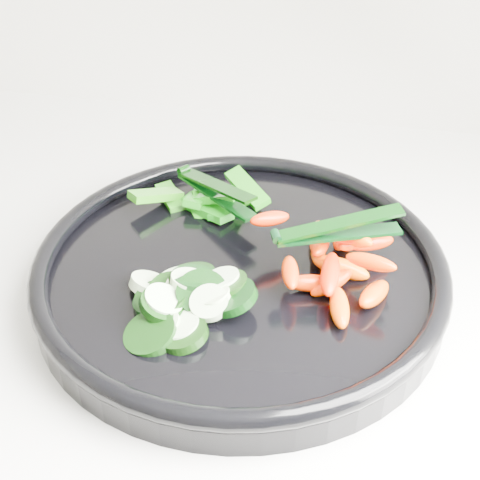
# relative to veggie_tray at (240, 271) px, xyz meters

# --- Properties ---
(veggie_tray) EXTENTS (0.38, 0.38, 0.04)m
(veggie_tray) POSITION_rel_veggie_tray_xyz_m (0.00, 0.00, 0.00)
(veggie_tray) COLOR black
(veggie_tray) RESTS_ON counter
(cucumber_pile) EXTENTS (0.12, 0.13, 0.04)m
(cucumber_pile) POSITION_rel_veggie_tray_xyz_m (-0.04, -0.06, 0.01)
(cucumber_pile) COLOR black
(cucumber_pile) RESTS_ON veggie_tray
(carrot_pile) EXTENTS (0.14, 0.15, 0.06)m
(carrot_pile) POSITION_rel_veggie_tray_xyz_m (0.09, 0.01, 0.02)
(carrot_pile) COLOR #FF2B00
(carrot_pile) RESTS_ON veggie_tray
(pepper_pile) EXTENTS (0.14, 0.09, 0.04)m
(pepper_pile) POSITION_rel_veggie_tray_xyz_m (-0.05, 0.09, 0.01)
(pepper_pile) COLOR #0A6409
(pepper_pile) RESTS_ON veggie_tray
(tong_carrot) EXTENTS (0.11, 0.06, 0.02)m
(tong_carrot) POSITION_rel_veggie_tray_xyz_m (0.08, 0.01, 0.05)
(tong_carrot) COLOR black
(tong_carrot) RESTS_ON carrot_pile
(tong_pepper) EXTENTS (0.10, 0.08, 0.02)m
(tong_pepper) POSITION_rel_veggie_tray_xyz_m (-0.05, 0.09, 0.03)
(tong_pepper) COLOR black
(tong_pepper) RESTS_ON pepper_pile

